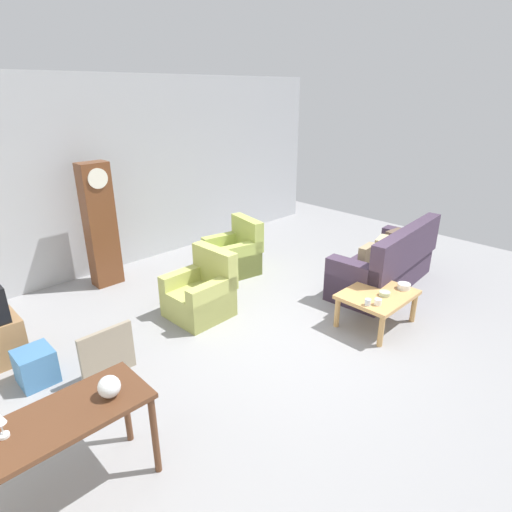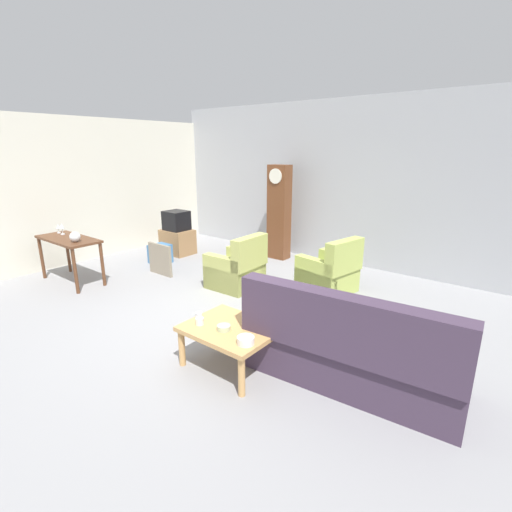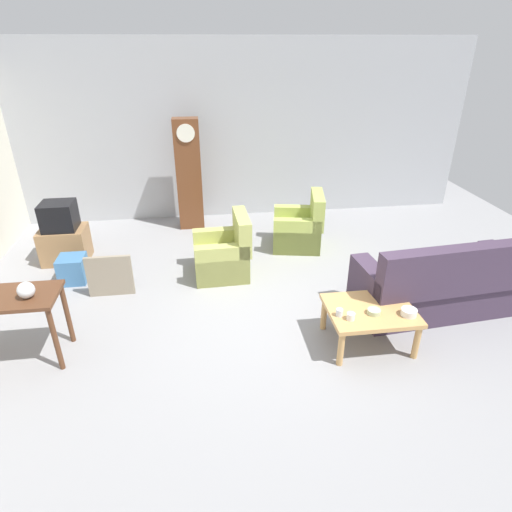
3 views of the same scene
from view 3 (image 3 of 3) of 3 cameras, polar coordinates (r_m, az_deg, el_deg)
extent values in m
plane|color=gray|center=(5.54, 3.14, -7.50)|extent=(10.40, 10.40, 0.00)
cube|color=#ADAFB5|center=(8.27, -1.33, 16.32)|extent=(8.40, 0.16, 3.20)
cube|color=#423347|center=(5.98, 22.92, -4.50)|extent=(2.16, 1.01, 0.44)
cube|color=#423347|center=(5.50, 25.91, -1.73)|extent=(2.11, 0.38, 0.60)
cube|color=#423347|center=(6.49, 29.90, -2.39)|extent=(0.31, 0.86, 0.68)
cube|color=#423347|center=(5.46, 15.06, -4.77)|extent=(0.31, 0.86, 0.68)
cube|color=brown|center=(6.12, 27.04, -0.41)|extent=(0.37, 0.15, 0.36)
cube|color=#C6B284|center=(5.83, 23.35, -0.89)|extent=(0.38, 0.20, 0.36)
cube|color=#9E8966|center=(5.58, 19.31, -1.42)|extent=(0.37, 0.15, 0.36)
cube|color=tan|center=(6.31, -4.71, -0.78)|extent=(0.78, 0.78, 0.40)
cube|color=tan|center=(6.14, -1.89, 3.25)|extent=(0.20, 0.77, 0.52)
cube|color=tan|center=(6.53, -4.99, 1.20)|extent=(0.76, 0.18, 0.60)
cube|color=tan|center=(6.00, -4.48, -1.26)|extent=(0.76, 0.18, 0.60)
cube|color=#ACBC58|center=(7.19, 5.40, 2.82)|extent=(0.89, 0.89, 0.40)
cube|color=#ACBC58|center=(7.04, 8.18, 6.16)|extent=(0.32, 0.78, 0.52)
cube|color=#ACBC58|center=(7.43, 5.37, 4.47)|extent=(0.78, 0.30, 0.60)
cube|color=#ACBC58|center=(6.88, 5.50, 2.56)|extent=(0.78, 0.30, 0.60)
cube|color=tan|center=(4.95, 15.05, -7.02)|extent=(0.96, 0.76, 0.05)
cylinder|color=tan|center=(4.70, 11.27, -12.07)|extent=(0.07, 0.07, 0.41)
cylinder|color=tan|center=(5.02, 20.65, -10.70)|extent=(0.07, 0.07, 0.41)
cylinder|color=tan|center=(5.19, 9.07, -7.65)|extent=(0.07, 0.07, 0.41)
cylinder|color=tan|center=(5.48, 17.67, -6.71)|extent=(0.07, 0.07, 0.41)
cylinder|color=#56331E|center=(4.92, -25.21, -10.07)|extent=(0.06, 0.06, 0.76)
cylinder|color=#56331E|center=(5.28, -23.90, -7.04)|extent=(0.06, 0.06, 0.76)
cube|color=brown|center=(7.78, -8.94, 10.61)|extent=(0.44, 0.28, 1.96)
cylinder|color=silver|center=(7.46, -9.38, 15.88)|extent=(0.30, 0.02, 0.30)
cube|color=#997047|center=(7.29, -24.11, 1.40)|extent=(0.68, 0.52, 0.54)
cube|color=black|center=(7.11, -24.83, 4.88)|extent=(0.48, 0.44, 0.42)
cube|color=gray|center=(6.06, -18.93, -2.54)|extent=(0.60, 0.05, 0.58)
cube|color=teal|center=(6.65, -23.25, -1.62)|extent=(0.36, 0.37, 0.38)
sphere|color=silver|center=(4.88, -28.37, -4.04)|extent=(0.17, 0.17, 0.17)
cylinder|color=white|center=(4.69, 12.54, -7.87)|extent=(0.09, 0.09, 0.08)
cylinder|color=silver|center=(4.72, 11.08, -7.41)|extent=(0.07, 0.07, 0.08)
cylinder|color=white|center=(4.93, 19.74, -7.08)|extent=(0.17, 0.17, 0.07)
cylinder|color=#B2C69E|center=(4.84, 15.48, -7.17)|extent=(0.14, 0.14, 0.05)
camera|label=1|loc=(3.10, -72.35, 5.18)|focal=29.35mm
camera|label=2|loc=(4.45, 65.35, 0.01)|focal=26.19mm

